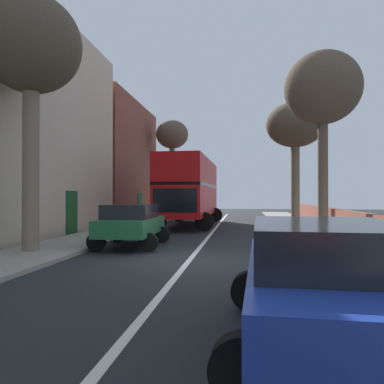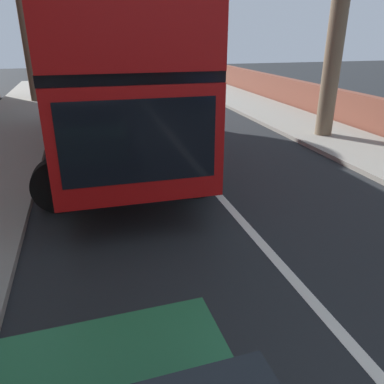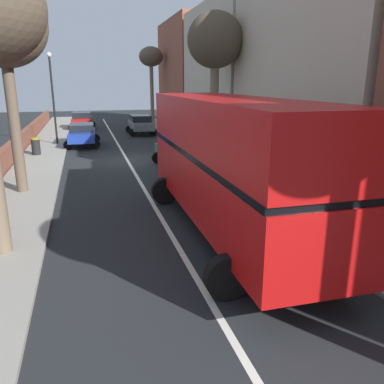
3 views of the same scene
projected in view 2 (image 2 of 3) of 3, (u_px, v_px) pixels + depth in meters
double_decker_bus at (110, 63)px, 9.53m from camera, size 3.64×10.22×4.06m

